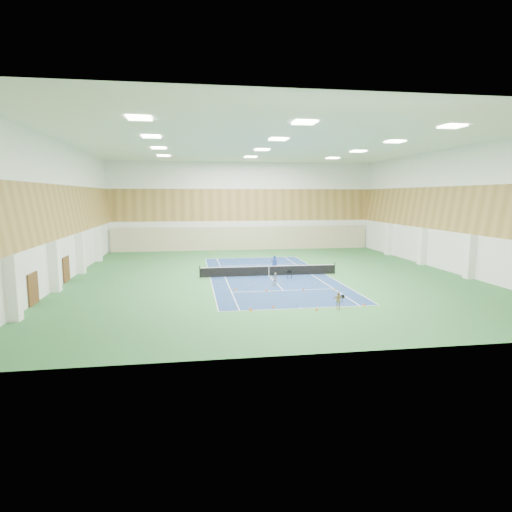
# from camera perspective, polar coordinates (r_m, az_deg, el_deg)

# --- Properties ---
(ground) EXTENTS (40.00, 40.00, 0.00)m
(ground) POSITION_cam_1_polar(r_m,az_deg,el_deg) (40.04, 1.73, -2.65)
(ground) COLOR #2B6432
(ground) RESTS_ON ground
(room_shell) EXTENTS (36.00, 40.00, 12.00)m
(room_shell) POSITION_cam_1_polar(r_m,az_deg,el_deg) (39.38, 1.76, 5.96)
(room_shell) COLOR white
(room_shell) RESTS_ON ground
(wood_cladding) EXTENTS (36.00, 40.00, 8.00)m
(wood_cladding) POSITION_cam_1_polar(r_m,az_deg,el_deg) (39.36, 1.77, 8.87)
(wood_cladding) COLOR olive
(wood_cladding) RESTS_ON room_shell
(ceiling_light_grid) EXTENTS (21.40, 25.40, 0.06)m
(ceiling_light_grid) POSITION_cam_1_polar(r_m,az_deg,el_deg) (39.61, 1.80, 14.55)
(ceiling_light_grid) COLOR white
(ceiling_light_grid) RESTS_ON room_shell
(court_surface) EXTENTS (10.97, 23.77, 0.01)m
(court_surface) POSITION_cam_1_polar(r_m,az_deg,el_deg) (40.04, 1.73, -2.65)
(court_surface) COLOR navy
(court_surface) RESTS_ON ground
(tennis_balls_scatter) EXTENTS (10.57, 22.77, 0.07)m
(tennis_balls_scatter) POSITION_cam_1_polar(r_m,az_deg,el_deg) (40.04, 1.73, -2.59)
(tennis_balls_scatter) COLOR #B1D123
(tennis_balls_scatter) RESTS_ON ground
(tennis_net) EXTENTS (12.80, 0.10, 1.10)m
(tennis_net) POSITION_cam_1_polar(r_m,az_deg,el_deg) (39.95, 1.73, -1.88)
(tennis_net) COLOR black
(tennis_net) RESTS_ON ground
(back_curtain) EXTENTS (35.40, 0.16, 3.20)m
(back_curtain) POSITION_cam_1_polar(r_m,az_deg,el_deg) (59.17, -1.74, 2.37)
(back_curtain) COLOR #C6B793
(back_curtain) RESTS_ON ground
(door_left_a) EXTENTS (0.08, 1.80, 2.20)m
(door_left_a) POSITION_cam_1_polar(r_m,az_deg,el_deg) (33.13, -27.56, -3.88)
(door_left_a) COLOR #593319
(door_left_a) RESTS_ON ground
(door_left_b) EXTENTS (0.08, 1.80, 2.20)m
(door_left_b) POSITION_cam_1_polar(r_m,az_deg,el_deg) (40.66, -23.97, -1.61)
(door_left_b) COLOR #593319
(door_left_b) RESTS_ON ground
(coach) EXTENTS (0.69, 0.55, 1.67)m
(coach) POSITION_cam_1_polar(r_m,az_deg,el_deg) (41.72, 2.45, -1.06)
(coach) COLOR navy
(coach) RESTS_ON ground
(child_court) EXTENTS (0.55, 0.45, 1.07)m
(child_court) POSITION_cam_1_polar(r_m,az_deg,el_deg) (35.67, 2.62, -3.11)
(child_court) COLOR #92929A
(child_court) RESTS_ON ground
(child_apron) EXTENTS (0.74, 0.49, 1.17)m
(child_apron) POSITION_cam_1_polar(r_m,az_deg,el_deg) (28.83, 10.90, -5.83)
(child_apron) COLOR tan
(child_apron) RESTS_ON ground
(ball_cart) EXTENTS (0.54, 0.54, 0.80)m
(ball_cart) POSITION_cam_1_polar(r_m,az_deg,el_deg) (38.67, 4.46, -2.45)
(ball_cart) COLOR black
(ball_cart) RESTS_ON ground
(cone_svc_a) EXTENTS (0.21, 0.21, 0.23)m
(cone_svc_a) POSITION_cam_1_polar(r_m,az_deg,el_deg) (33.79, -2.75, -4.46)
(cone_svc_a) COLOR #D95B0B
(cone_svc_a) RESTS_ON ground
(cone_svc_b) EXTENTS (0.21, 0.21, 0.23)m
(cone_svc_b) POSITION_cam_1_polar(r_m,az_deg,el_deg) (33.60, 1.40, -4.53)
(cone_svc_b) COLOR #E44B0C
(cone_svc_b) RESTS_ON ground
(cone_svc_c) EXTENTS (0.17, 0.17, 0.19)m
(cone_svc_c) POSITION_cam_1_polar(r_m,az_deg,el_deg) (34.08, 6.37, -4.43)
(cone_svc_c) COLOR #DA430B
(cone_svc_c) RESTS_ON ground
(cone_svc_d) EXTENTS (0.18, 0.18, 0.19)m
(cone_svc_d) POSITION_cam_1_polar(r_m,az_deg,el_deg) (34.46, 10.40, -4.37)
(cone_svc_d) COLOR #FF580D
(cone_svc_d) RESTS_ON ground
(cone_base_a) EXTENTS (0.22, 0.22, 0.24)m
(cone_base_a) POSITION_cam_1_polar(r_m,az_deg,el_deg) (28.02, -0.73, -7.06)
(cone_base_a) COLOR orange
(cone_base_a) RESTS_ON ground
(cone_base_b) EXTENTS (0.19, 0.19, 0.21)m
(cone_base_b) POSITION_cam_1_polar(r_m,az_deg,el_deg) (28.75, 2.38, -6.70)
(cone_base_b) COLOR #FF630D
(cone_base_b) RESTS_ON ground
(cone_base_c) EXTENTS (0.17, 0.17, 0.19)m
(cone_base_c) POSITION_cam_1_polar(r_m,az_deg,el_deg) (28.38, 8.08, -7.00)
(cone_base_c) COLOR #F0480C
(cone_base_c) RESTS_ON ground
(cone_base_d) EXTENTS (0.18, 0.18, 0.19)m
(cone_base_d) POSITION_cam_1_polar(r_m,az_deg,el_deg) (30.13, 14.20, -6.28)
(cone_base_d) COLOR orange
(cone_base_d) RESTS_ON ground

